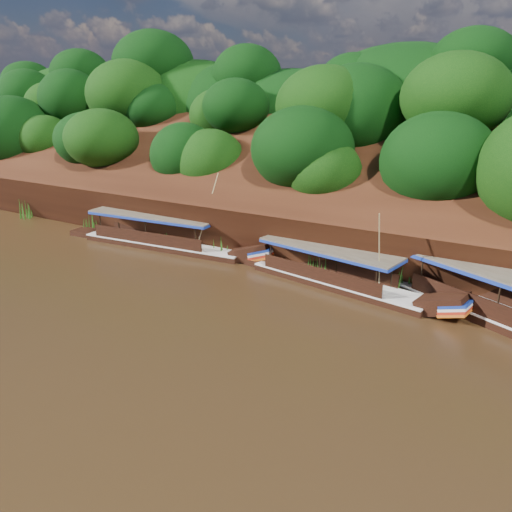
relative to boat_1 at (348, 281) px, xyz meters
The scene contains 5 objects.
ground 8.58m from the boat_1, 109.64° to the right, with size 160.00×160.00×0.00m, color black.
riverbank 15.00m from the boat_1, 101.15° to the left, with size 120.00×30.06×19.40m.
boat_1 is the anchor object (origin of this frame).
boat_2 13.89m from the boat_1, behind, with size 15.64×3.43×6.26m.
reeds 6.85m from the boat_1, 169.21° to the left, with size 49.69×2.34×2.25m.
Camera 1 is at (12.30, -17.92, 11.08)m, focal length 35.00 mm.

